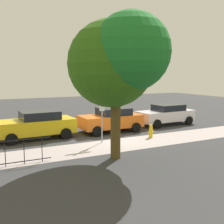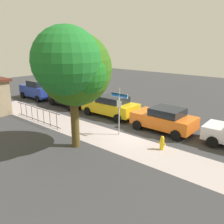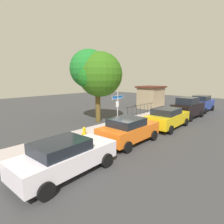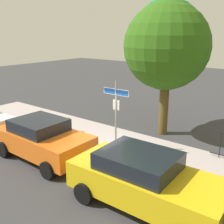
# 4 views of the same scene
# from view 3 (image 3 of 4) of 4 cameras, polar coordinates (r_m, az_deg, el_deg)

# --- Properties ---
(ground_plane) EXTENTS (60.00, 60.00, 0.00)m
(ground_plane) POSITION_cam_3_polar(r_m,az_deg,el_deg) (13.84, 1.48, -6.11)
(ground_plane) COLOR #38383A
(sidewalk_strip) EXTENTS (24.00, 2.60, 0.00)m
(sidewalk_strip) POSITION_cam_3_polar(r_m,az_deg,el_deg) (16.12, 2.61, -3.69)
(sidewalk_strip) COLOR #B3A3A3
(sidewalk_strip) RESTS_ON ground_plane
(street_sign) EXTENTS (1.25, 0.07, 2.96)m
(street_sign) POSITION_cam_3_polar(r_m,az_deg,el_deg) (14.07, 1.73, 2.38)
(street_sign) COLOR #9EA0A5
(street_sign) RESTS_ON ground_plane
(shade_tree) EXTENTS (4.07, 4.51, 6.39)m
(shade_tree) POSITION_cam_3_polar(r_m,az_deg,el_deg) (16.40, -5.19, 11.90)
(shade_tree) COLOR #503F1C
(shade_tree) RESTS_ON ground_plane
(car_white) EXTENTS (4.46, 2.14, 1.50)m
(car_white) POSITION_cam_3_polar(r_m,az_deg,el_deg) (8.07, -14.18, -13.04)
(car_white) COLOR white
(car_white) RESTS_ON ground_plane
(car_orange) EXTENTS (4.04, 2.16, 1.57)m
(car_orange) POSITION_cam_3_polar(r_m,az_deg,el_deg) (11.47, 5.06, -5.45)
(car_orange) COLOR orange
(car_orange) RESTS_ON ground_plane
(car_yellow) EXTENTS (4.51, 2.20, 1.61)m
(car_yellow) POSITION_cam_3_polar(r_m,az_deg,el_deg) (15.37, 16.62, -1.65)
(car_yellow) COLOR gold
(car_yellow) RESTS_ON ground_plane
(car_black) EXTENTS (4.11, 2.14, 2.06)m
(car_black) POSITION_cam_3_polar(r_m,az_deg,el_deg) (19.78, 22.27, 1.22)
(car_black) COLOR black
(car_black) RESTS_ON ground_plane
(car_blue) EXTENTS (4.09, 2.02, 1.89)m
(car_blue) POSITION_cam_3_polar(r_m,az_deg,el_deg) (24.36, 25.82, 2.40)
(car_blue) COLOR navy
(car_blue) RESTS_ON ground_plane
(iron_fence) EXTENTS (5.27, 0.04, 1.07)m
(iron_fence) POSITION_cam_3_polar(r_m,az_deg,el_deg) (20.20, 8.72, 0.76)
(iron_fence) COLOR black
(iron_fence) RESTS_ON ground_plane
(utility_shed) EXTENTS (3.25, 2.85, 2.86)m
(utility_shed) POSITION_cam_3_polar(r_m,az_deg,el_deg) (24.77, 11.82, 4.54)
(utility_shed) COLOR #998466
(utility_shed) RESTS_ON ground_plane
(fire_hydrant) EXTENTS (0.42, 0.22, 0.78)m
(fire_hydrant) POSITION_cam_3_polar(r_m,az_deg,el_deg) (12.40, -8.52, -6.36)
(fire_hydrant) COLOR yellow
(fire_hydrant) RESTS_ON ground_plane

